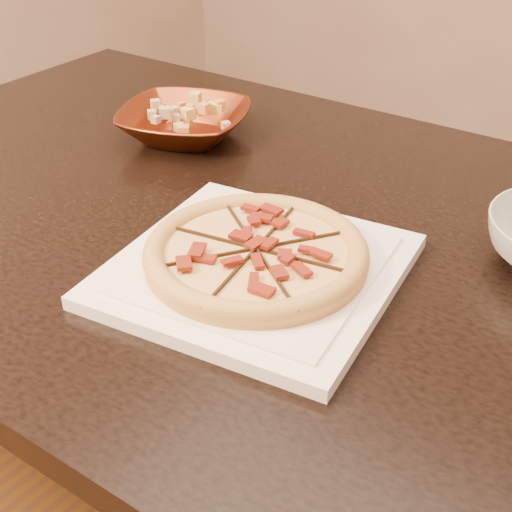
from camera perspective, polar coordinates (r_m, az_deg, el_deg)
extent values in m
cube|color=black|center=(1.04, -1.26, 2.74)|extent=(1.51, 1.02, 0.04)
cylinder|color=black|center=(1.87, -9.23, 3.49)|extent=(0.07, 0.07, 0.71)
cube|color=white|center=(0.88, 0.00, -1.15)|extent=(0.38, 0.38, 0.02)
cube|color=white|center=(0.88, 0.00, -0.55)|extent=(0.33, 0.33, 0.00)
cylinder|color=tan|center=(0.87, 0.00, -0.11)|extent=(0.27, 0.27, 0.01)
torus|color=tan|center=(0.87, 0.00, 0.33)|extent=(0.28, 0.28, 0.03)
cylinder|color=#FDCE7D|center=(0.87, 0.00, 0.28)|extent=(0.22, 0.22, 0.01)
cube|color=black|center=(0.87, 0.00, 0.56)|extent=(0.06, 0.27, 0.01)
cube|color=black|center=(0.87, 0.00, 0.56)|extent=(0.23, 0.15, 0.01)
cube|color=black|center=(0.87, 0.00, 0.56)|extent=(0.27, 0.06, 0.01)
cube|color=black|center=(0.87, 0.00, 0.56)|extent=(0.15, 0.23, 0.01)
cube|color=maroon|center=(0.86, 1.19, 0.43)|extent=(0.03, 0.02, 0.00)
cube|color=maroon|center=(0.86, 2.98, 0.45)|extent=(0.03, 0.02, 0.00)
cube|color=maroon|center=(0.87, 4.64, 0.97)|extent=(0.03, 0.03, 0.00)
cube|color=maroon|center=(0.87, 1.67, 1.07)|extent=(0.02, 0.03, 0.00)
cube|color=maroon|center=(0.89, 2.72, 1.80)|extent=(0.02, 0.03, 0.00)
cube|color=maroon|center=(0.92, 2.98, 2.78)|extent=(0.01, 0.02, 0.00)
cube|color=maroon|center=(0.89, 0.83, 1.83)|extent=(0.02, 0.03, 0.00)
cube|color=maroon|center=(0.92, 0.40, 2.71)|extent=(0.02, 0.03, 0.00)
cube|color=maroon|center=(0.94, -0.88, 3.47)|extent=(0.03, 0.03, 0.00)
cube|color=maroon|center=(0.90, -1.16, 2.02)|extent=(0.03, 0.02, 0.00)
cube|color=maroon|center=(0.91, -2.82, 2.44)|extent=(0.03, 0.02, 0.00)
cube|color=maroon|center=(0.88, -1.34, 1.19)|extent=(0.02, 0.02, 0.00)
cube|color=maroon|center=(0.88, -3.12, 1.25)|extent=(0.03, 0.02, 0.00)
cube|color=maroon|center=(0.87, -5.00, 0.82)|extent=(0.03, 0.03, 0.00)
cube|color=maroon|center=(0.86, -2.09, 0.46)|extent=(0.03, 0.03, 0.00)
cube|color=maroon|center=(0.84, -3.44, -0.29)|extent=(0.02, 0.03, 0.00)
cube|color=maroon|center=(0.82, -4.16, -1.45)|extent=(0.02, 0.03, 0.00)
cube|color=maroon|center=(0.84, -1.35, -0.53)|extent=(0.02, 0.03, 0.00)
cube|color=maroon|center=(0.81, -1.11, -1.64)|extent=(0.02, 0.03, 0.00)
cube|color=maroon|center=(0.85, 0.05, -0.05)|extent=(0.03, 0.03, 0.00)
cube|color=maroon|center=(0.83, 0.99, -0.93)|extent=(0.03, 0.03, 0.00)
cube|color=maroon|center=(0.81, 2.81, -1.55)|extent=(0.03, 0.02, 0.00)
cube|color=maroon|center=(0.85, 1.50, 0.03)|extent=(0.02, 0.02, 0.00)
imported|color=maroon|center=(1.27, -5.73, 10.54)|extent=(0.29, 0.29, 0.05)
cube|color=tan|center=(1.25, -5.83, 12.28)|extent=(0.03, 0.03, 0.03)
cube|color=#C9803A|center=(1.25, -5.22, 12.20)|extent=(0.03, 0.03, 0.03)
cube|color=tan|center=(1.25, -4.48, 12.23)|extent=(0.03, 0.03, 0.03)
cube|color=tan|center=(1.25, -3.75, 12.38)|extent=(0.03, 0.03, 0.03)
cube|color=#C9803A|center=(1.25, -5.46, 12.33)|extent=(0.03, 0.03, 0.03)
cube|color=tan|center=(1.26, -4.90, 12.50)|extent=(0.03, 0.03, 0.03)
cube|color=tan|center=(1.28, -4.58, 12.75)|extent=(0.03, 0.03, 0.03)
cube|color=#C9803A|center=(1.25, -5.79, 12.30)|extent=(0.03, 0.03, 0.03)
cube|color=tan|center=(1.27, -5.60, 12.54)|extent=(0.03, 0.03, 0.03)
cube|color=tan|center=(1.28, -5.75, 12.76)|extent=(0.03, 0.03, 0.03)
cube|color=#C9803A|center=(1.30, -6.24, 12.95)|extent=(0.03, 0.03, 0.03)
cube|color=tan|center=(1.26, -6.03, 12.41)|extent=(0.03, 0.03, 0.03)
cube|color=tan|center=(1.27, -6.56, 12.53)|extent=(0.03, 0.03, 0.03)
cube|color=#C9803A|center=(1.28, -7.30, 12.56)|extent=(0.03, 0.03, 0.03)
cube|color=tan|center=(1.25, -5.96, 12.29)|extent=(0.03, 0.03, 0.03)
cube|color=tan|center=(1.26, -6.66, 12.27)|extent=(0.03, 0.03, 0.03)
cube|color=#C9803A|center=(1.25, -7.35, 12.13)|extent=(0.03, 0.03, 0.03)
cube|color=tan|center=(1.24, -7.91, 11.88)|extent=(0.03, 0.03, 0.03)
cube|color=tan|center=(1.25, -6.25, 12.15)|extent=(0.03, 0.03, 0.03)
cube|color=#C9803A|center=(1.23, -6.61, 11.92)|extent=(0.03, 0.03, 0.03)
cube|color=tan|center=(1.22, -6.65, 11.64)|extent=(0.03, 0.03, 0.03)
cube|color=tan|center=(1.25, -5.87, 12.21)|extent=(0.03, 0.03, 0.03)
cube|color=#C9803A|center=(1.23, -5.76, 11.98)|extent=(0.03, 0.03, 0.03)
cube|color=tan|center=(1.22, -5.31, 11.78)|extent=(0.03, 0.03, 0.03)
cube|color=tan|center=(1.21, -4.55, 11.67)|extent=(0.03, 0.03, 0.03)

